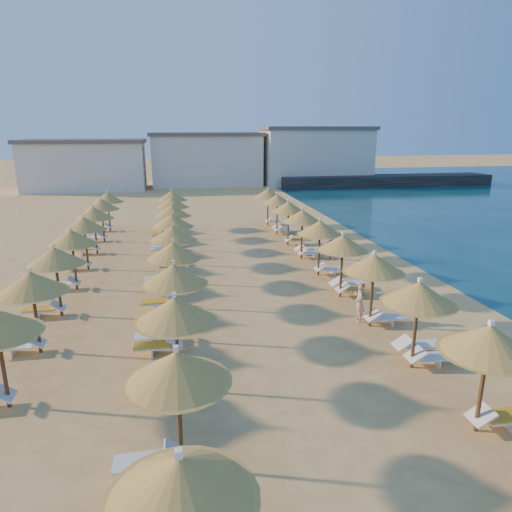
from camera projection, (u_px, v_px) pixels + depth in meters
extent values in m
plane|color=#E3B863|center=(265.00, 307.00, 20.74)|extent=(220.00, 220.00, 0.00)
cube|color=black|center=(386.00, 181.00, 64.01)|extent=(30.05, 4.36, 1.50)
cube|color=white|center=(86.00, 167.00, 59.87)|extent=(15.00, 8.00, 6.00)
cube|color=#59514C|center=(84.00, 141.00, 58.99)|extent=(15.60, 8.48, 0.50)
cube|color=white|center=(206.00, 161.00, 64.81)|extent=(15.00, 8.00, 6.80)
cube|color=#59514C|center=(206.00, 134.00, 63.83)|extent=(15.60, 8.48, 0.50)
cube|color=white|center=(315.00, 157.00, 65.95)|extent=(15.00, 8.00, 7.60)
cube|color=#59514C|center=(316.00, 128.00, 64.86)|extent=(15.60, 8.48, 0.50)
cylinder|color=brown|center=(481.00, 388.00, 11.93)|extent=(0.12, 0.12, 2.57)
cone|color=olive|center=(489.00, 339.00, 11.55)|extent=(2.31, 2.31, 0.75)
cone|color=olive|center=(487.00, 350.00, 11.63)|extent=(2.50, 2.50, 0.12)
cube|color=white|center=(491.00, 323.00, 11.43)|extent=(0.12, 0.12, 0.14)
cylinder|color=brown|center=(415.00, 333.00, 15.18)|extent=(0.12, 0.12, 2.57)
cone|color=olive|center=(419.00, 293.00, 14.80)|extent=(2.31, 2.31, 0.75)
cone|color=olive|center=(418.00, 302.00, 14.88)|extent=(2.50, 2.50, 0.12)
cube|color=white|center=(420.00, 280.00, 14.68)|extent=(0.12, 0.12, 0.14)
cylinder|color=brown|center=(372.00, 297.00, 18.43)|extent=(0.12, 0.12, 2.57)
cone|color=olive|center=(374.00, 263.00, 18.04)|extent=(2.31, 2.31, 0.75)
cone|color=olive|center=(373.00, 271.00, 18.13)|extent=(2.50, 2.50, 0.12)
cube|color=white|center=(375.00, 252.00, 17.92)|extent=(0.12, 0.12, 0.14)
cylinder|color=brown|center=(341.00, 271.00, 21.67)|extent=(0.12, 0.12, 2.57)
cone|color=olive|center=(343.00, 243.00, 21.29)|extent=(2.31, 2.31, 0.75)
cone|color=olive|center=(342.00, 249.00, 21.38)|extent=(2.50, 2.50, 0.12)
cube|color=white|center=(343.00, 233.00, 21.17)|extent=(0.12, 0.12, 0.14)
cylinder|color=brown|center=(319.00, 253.00, 24.92)|extent=(0.12, 0.12, 2.57)
cone|color=olive|center=(320.00, 227.00, 24.54)|extent=(2.31, 2.31, 0.75)
cone|color=olive|center=(320.00, 233.00, 24.62)|extent=(2.50, 2.50, 0.12)
cube|color=white|center=(320.00, 219.00, 24.42)|extent=(0.12, 0.12, 0.14)
cylinder|color=brown|center=(302.00, 238.00, 28.17)|extent=(0.12, 0.12, 2.57)
cone|color=olive|center=(302.00, 216.00, 27.79)|extent=(2.31, 2.31, 0.75)
cone|color=olive|center=(302.00, 221.00, 27.87)|extent=(2.50, 2.50, 0.12)
cube|color=white|center=(303.00, 209.00, 27.67)|extent=(0.12, 0.12, 0.14)
cylinder|color=brown|center=(288.00, 227.00, 31.42)|extent=(0.12, 0.12, 2.57)
cone|color=olive|center=(288.00, 207.00, 31.03)|extent=(2.31, 2.31, 0.75)
cone|color=olive|center=(288.00, 211.00, 31.12)|extent=(2.50, 2.50, 0.12)
cube|color=white|center=(289.00, 200.00, 30.91)|extent=(0.12, 0.12, 0.14)
cylinder|color=brown|center=(277.00, 218.00, 34.66)|extent=(0.12, 0.12, 2.57)
cone|color=olive|center=(277.00, 199.00, 34.28)|extent=(2.31, 2.31, 0.75)
cone|color=olive|center=(277.00, 203.00, 34.37)|extent=(2.50, 2.50, 0.12)
cube|color=white|center=(277.00, 193.00, 34.16)|extent=(0.12, 0.12, 0.14)
cylinder|color=brown|center=(268.00, 210.00, 37.91)|extent=(0.12, 0.12, 2.57)
cone|color=olive|center=(268.00, 193.00, 37.53)|extent=(2.31, 2.31, 0.75)
cone|color=olive|center=(268.00, 197.00, 37.62)|extent=(2.50, 2.50, 0.12)
cube|color=white|center=(268.00, 188.00, 37.41)|extent=(0.12, 0.12, 0.14)
cone|color=olive|center=(180.00, 478.00, 6.95)|extent=(2.31, 2.31, 0.75)
cone|color=olive|center=(181.00, 496.00, 7.03)|extent=(2.50, 2.50, 0.12)
cube|color=white|center=(179.00, 454.00, 6.83)|extent=(0.12, 0.12, 0.14)
cylinder|color=brown|center=(180.00, 421.00, 10.58)|extent=(0.12, 0.12, 2.57)
cone|color=olive|center=(177.00, 367.00, 10.20)|extent=(2.31, 2.31, 0.75)
cone|color=olive|center=(177.00, 380.00, 10.28)|extent=(2.50, 2.50, 0.12)
cube|color=white|center=(176.00, 349.00, 10.08)|extent=(0.12, 0.12, 0.14)
cylinder|color=brown|center=(177.00, 353.00, 13.83)|extent=(0.12, 0.12, 2.57)
cone|color=olive|center=(175.00, 309.00, 13.44)|extent=(2.31, 2.31, 0.75)
cone|color=olive|center=(176.00, 319.00, 13.53)|extent=(2.50, 2.50, 0.12)
cube|color=white|center=(174.00, 295.00, 13.32)|extent=(0.12, 0.12, 0.14)
cylinder|color=brown|center=(176.00, 310.00, 17.07)|extent=(0.12, 0.12, 2.57)
cone|color=olive|center=(174.00, 274.00, 16.69)|extent=(2.31, 2.31, 0.75)
cone|color=olive|center=(174.00, 282.00, 16.78)|extent=(2.50, 2.50, 0.12)
cube|color=white|center=(173.00, 262.00, 16.57)|extent=(0.12, 0.12, 0.14)
cylinder|color=brown|center=(175.00, 281.00, 20.32)|extent=(0.12, 0.12, 2.57)
cone|color=olive|center=(173.00, 250.00, 19.94)|extent=(2.31, 2.31, 0.75)
cone|color=olive|center=(174.00, 257.00, 20.03)|extent=(2.50, 2.50, 0.12)
cube|color=white|center=(173.00, 240.00, 19.82)|extent=(0.12, 0.12, 0.14)
cylinder|color=brown|center=(174.00, 260.00, 23.57)|extent=(0.12, 0.12, 2.57)
cone|color=olive|center=(173.00, 233.00, 23.19)|extent=(2.31, 2.31, 0.75)
cone|color=olive|center=(173.00, 239.00, 23.27)|extent=(2.50, 2.50, 0.12)
cube|color=white|center=(172.00, 225.00, 23.07)|extent=(0.12, 0.12, 0.14)
cylinder|color=brown|center=(174.00, 244.00, 26.82)|extent=(0.12, 0.12, 2.57)
cone|color=olive|center=(172.00, 220.00, 26.43)|extent=(2.31, 2.31, 0.75)
cone|color=olive|center=(173.00, 226.00, 26.52)|extent=(2.50, 2.50, 0.12)
cube|color=white|center=(172.00, 213.00, 26.31)|extent=(0.12, 0.12, 0.14)
cylinder|color=brown|center=(173.00, 231.00, 30.06)|extent=(0.12, 0.12, 2.57)
cone|color=olive|center=(172.00, 210.00, 29.68)|extent=(2.31, 2.31, 0.75)
cone|color=olive|center=(172.00, 215.00, 29.77)|extent=(2.50, 2.50, 0.12)
cube|color=white|center=(172.00, 203.00, 29.56)|extent=(0.12, 0.12, 0.14)
cylinder|color=brown|center=(173.00, 221.00, 33.31)|extent=(0.12, 0.12, 2.57)
cone|color=olive|center=(172.00, 202.00, 32.93)|extent=(2.31, 2.31, 0.75)
cone|color=olive|center=(172.00, 207.00, 33.02)|extent=(2.50, 2.50, 0.12)
cube|color=white|center=(172.00, 196.00, 32.81)|extent=(0.12, 0.12, 0.14)
cylinder|color=brown|center=(173.00, 213.00, 36.56)|extent=(0.12, 0.12, 2.57)
cone|color=olive|center=(172.00, 196.00, 36.18)|extent=(2.31, 2.31, 0.75)
cone|color=olive|center=(172.00, 200.00, 36.26)|extent=(2.50, 2.50, 0.12)
cube|color=white|center=(171.00, 190.00, 36.06)|extent=(0.12, 0.12, 0.14)
cylinder|color=brown|center=(3.00, 367.00, 12.98)|extent=(0.12, 0.12, 2.57)
cylinder|color=brown|center=(36.00, 319.00, 16.23)|extent=(0.12, 0.12, 2.57)
cone|color=olive|center=(31.00, 282.00, 15.84)|extent=(2.31, 2.31, 0.75)
cone|color=olive|center=(32.00, 290.00, 15.93)|extent=(2.50, 2.50, 0.12)
cube|color=white|center=(29.00, 270.00, 15.72)|extent=(0.12, 0.12, 0.14)
cylinder|color=brown|center=(59.00, 288.00, 19.47)|extent=(0.12, 0.12, 2.57)
cone|color=olive|center=(55.00, 256.00, 19.09)|extent=(2.31, 2.31, 0.75)
cone|color=olive|center=(56.00, 263.00, 19.18)|extent=(2.50, 2.50, 0.12)
cube|color=white|center=(53.00, 245.00, 18.97)|extent=(0.12, 0.12, 0.14)
cylinder|color=brown|center=(74.00, 265.00, 22.72)|extent=(0.12, 0.12, 2.57)
cone|color=olive|center=(71.00, 237.00, 22.34)|extent=(2.31, 2.31, 0.75)
cone|color=olive|center=(72.00, 244.00, 22.42)|extent=(2.50, 2.50, 0.12)
cube|color=white|center=(70.00, 228.00, 22.22)|extent=(0.12, 0.12, 0.14)
cylinder|color=brown|center=(86.00, 248.00, 25.97)|extent=(0.12, 0.12, 2.57)
cone|color=olive|center=(84.00, 223.00, 25.59)|extent=(2.31, 2.31, 0.75)
cone|color=olive|center=(84.00, 229.00, 25.67)|extent=(2.50, 2.50, 0.12)
cube|color=white|center=(83.00, 216.00, 25.47)|extent=(0.12, 0.12, 0.14)
cylinder|color=brown|center=(96.00, 234.00, 29.22)|extent=(0.12, 0.12, 2.57)
cone|color=olive|center=(94.00, 213.00, 28.83)|extent=(2.31, 2.31, 0.75)
cone|color=olive|center=(94.00, 218.00, 28.92)|extent=(2.50, 2.50, 0.12)
cube|color=white|center=(93.00, 206.00, 28.71)|extent=(0.12, 0.12, 0.14)
cylinder|color=brown|center=(103.00, 224.00, 32.46)|extent=(0.12, 0.12, 2.57)
cone|color=olive|center=(101.00, 204.00, 32.08)|extent=(2.31, 2.31, 0.75)
cone|color=olive|center=(102.00, 209.00, 32.17)|extent=(2.50, 2.50, 0.12)
cube|color=white|center=(101.00, 198.00, 31.96)|extent=(0.12, 0.12, 0.14)
cylinder|color=brown|center=(109.00, 215.00, 35.71)|extent=(0.12, 0.12, 2.57)
cone|color=olive|center=(108.00, 197.00, 35.33)|extent=(2.31, 2.31, 0.75)
cone|color=olive|center=(108.00, 201.00, 35.42)|extent=(2.50, 2.50, 0.12)
cube|color=white|center=(107.00, 191.00, 35.21)|extent=(0.12, 0.12, 0.14)
cube|color=white|center=(506.00, 416.00, 12.35)|extent=(1.36, 0.64, 0.06)
cube|color=white|center=(506.00, 422.00, 12.39)|extent=(0.06, 0.57, 0.32)
cube|color=white|center=(481.00, 415.00, 12.17)|extent=(0.58, 0.64, 0.40)
cube|color=orange|center=(507.00, 415.00, 12.33)|extent=(1.30, 0.59, 0.05)
cube|color=white|center=(143.00, 461.00, 10.68)|extent=(1.36, 0.64, 0.06)
cube|color=white|center=(143.00, 467.00, 10.73)|extent=(0.06, 0.57, 0.32)
cube|color=white|center=(177.00, 452.00, 10.78)|extent=(0.58, 0.64, 0.40)
cube|color=white|center=(140.00, 490.00, 9.83)|extent=(1.36, 0.64, 0.06)
cube|color=white|center=(141.00, 496.00, 9.87)|extent=(0.06, 0.57, 0.32)
cube|color=white|center=(177.00, 480.00, 9.93)|extent=(0.58, 0.64, 0.40)
cube|color=white|center=(436.00, 356.00, 15.59)|extent=(1.36, 0.64, 0.06)
cube|color=white|center=(436.00, 361.00, 15.64)|extent=(0.06, 0.57, 0.32)
cube|color=white|center=(415.00, 355.00, 15.42)|extent=(0.58, 0.64, 0.40)
cube|color=white|center=(422.00, 345.00, 16.45)|extent=(1.36, 0.64, 0.06)
cube|color=white|center=(422.00, 349.00, 16.49)|extent=(0.06, 0.57, 0.32)
cube|color=white|center=(402.00, 343.00, 16.27)|extent=(0.58, 0.64, 0.40)
cube|color=white|center=(149.00, 384.00, 13.93)|extent=(1.36, 0.64, 0.06)
cube|color=white|center=(149.00, 388.00, 13.97)|extent=(0.06, 0.57, 0.32)
cube|color=white|center=(175.00, 377.00, 14.03)|extent=(0.58, 0.64, 0.40)
cube|color=white|center=(390.00, 317.00, 18.84)|extent=(1.36, 0.64, 0.06)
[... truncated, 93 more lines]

